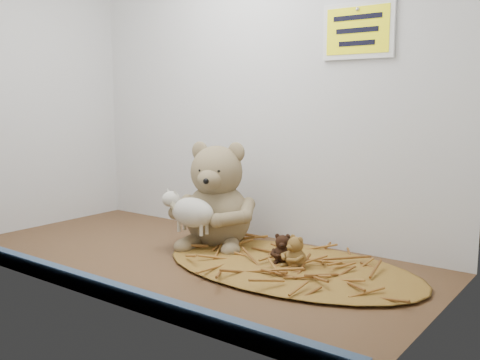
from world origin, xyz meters
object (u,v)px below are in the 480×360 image
Objects in this scene: toy_lamb at (193,212)px; mini_teddy_tan at (296,250)px; main_teddy at (217,194)px; mini_teddy_brown at (283,247)px.

mini_teddy_tan is (28.24, 3.01, -5.68)cm from toy_lamb.
main_teddy is at bearing -172.70° from mini_teddy_tan.
toy_lamb is at bearing -111.60° from main_teddy.
main_teddy is 1.72× the size of toy_lamb.
mini_teddy_tan reaches higher than mini_teddy_brown.
mini_teddy_tan is at bearing 6.08° from toy_lamb.
toy_lamb is 2.37× the size of mini_teddy_brown.
mini_teddy_brown is (-4.56, 1.65, -0.31)cm from mini_teddy_tan.
main_teddy is at bearing 138.75° from mini_teddy_brown.
mini_teddy_tan is at bearing -48.54° from mini_teddy_brown.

